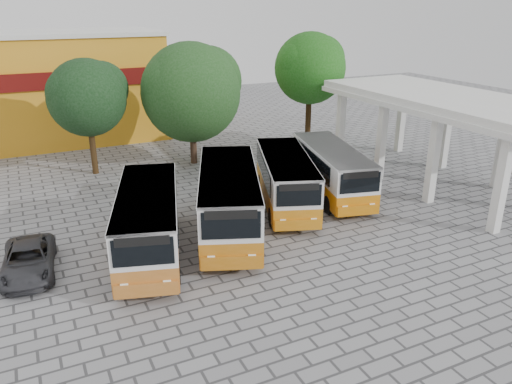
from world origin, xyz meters
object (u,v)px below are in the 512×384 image
bus_centre_right (286,178)px  parked_car (28,260)px  bus_far_right (332,168)px  bus_centre_left (229,198)px  bus_far_left (149,219)px

bus_centre_right → parked_car: (-12.84, -1.82, -1.03)m
bus_far_right → parked_car: (-15.98, -2.15, -1.02)m
bus_centre_left → bus_centre_right: (4.03, 1.77, -0.17)m
bus_centre_right → bus_far_left: bearing=-143.6°
bus_centre_right → bus_far_right: size_ratio=1.02×
bus_centre_left → bus_centre_right: size_ratio=1.11×
bus_far_left → bus_centre_left: bearing=24.4°
bus_far_left → bus_centre_right: (7.97, 2.33, -0.05)m
bus_centre_left → bus_centre_right: 4.40m
bus_centre_left → parked_car: bus_centre_left is taller
bus_far_right → bus_far_left: bearing=-153.0°
bus_far_left → parked_car: size_ratio=1.99×
bus_far_left → bus_far_right: (11.11, 2.66, -0.06)m
bus_far_left → bus_centre_left: 3.99m
bus_centre_right → parked_car: 13.01m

